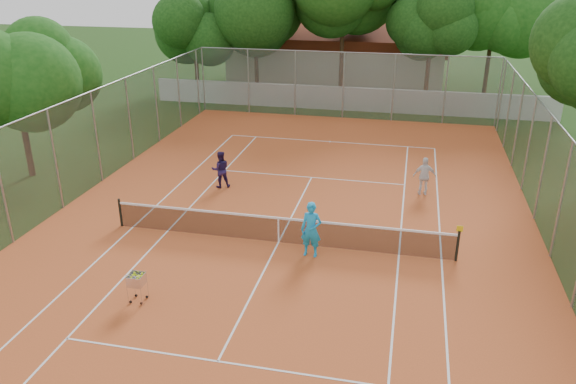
% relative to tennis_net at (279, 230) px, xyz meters
% --- Properties ---
extents(ground, '(120.00, 120.00, 0.00)m').
position_rel_tennis_net_xyz_m(ground, '(0.00, 0.00, -0.51)').
color(ground, '#17340E').
rests_on(ground, ground).
extents(court_pad, '(18.00, 34.00, 0.02)m').
position_rel_tennis_net_xyz_m(court_pad, '(0.00, 0.00, -0.50)').
color(court_pad, '#C05425').
rests_on(court_pad, ground).
extents(court_lines, '(10.98, 23.78, 0.01)m').
position_rel_tennis_net_xyz_m(court_lines, '(0.00, 0.00, -0.49)').
color(court_lines, white).
rests_on(court_lines, court_pad).
extents(tennis_net, '(11.88, 0.10, 0.98)m').
position_rel_tennis_net_xyz_m(tennis_net, '(0.00, 0.00, 0.00)').
color(tennis_net, black).
rests_on(tennis_net, court_pad).
extents(perimeter_fence, '(18.00, 34.00, 4.00)m').
position_rel_tennis_net_xyz_m(perimeter_fence, '(0.00, 0.00, 1.49)').
color(perimeter_fence, slate).
rests_on(perimeter_fence, ground).
extents(boundary_wall, '(26.00, 0.30, 1.50)m').
position_rel_tennis_net_xyz_m(boundary_wall, '(0.00, 19.00, 0.24)').
color(boundary_wall, silver).
rests_on(boundary_wall, ground).
extents(clubhouse, '(16.40, 9.00, 4.40)m').
position_rel_tennis_net_xyz_m(clubhouse, '(-2.00, 29.00, 1.69)').
color(clubhouse, beige).
rests_on(clubhouse, ground).
extents(tropical_trees, '(29.00, 19.00, 10.00)m').
position_rel_tennis_net_xyz_m(tropical_trees, '(0.00, 22.00, 4.49)').
color(tropical_trees, '#11380E').
rests_on(tropical_trees, ground).
extents(player_near, '(0.71, 0.49, 1.88)m').
position_rel_tennis_net_xyz_m(player_near, '(1.25, -0.66, 0.45)').
color(player_near, '#1999D9').
rests_on(player_near, court_pad).
extents(player_far_left, '(0.96, 0.88, 1.60)m').
position_rel_tennis_net_xyz_m(player_far_left, '(-3.60, 4.45, 0.31)').
color(player_far_left, '#231745').
rests_on(player_far_left, court_pad).
extents(player_far_right, '(0.98, 0.49, 1.61)m').
position_rel_tennis_net_xyz_m(player_far_right, '(4.88, 5.49, 0.32)').
color(player_far_right, white).
rests_on(player_far_right, court_pad).
extents(ball_hopper, '(0.49, 0.49, 0.95)m').
position_rel_tennis_net_xyz_m(ball_hopper, '(-3.08, -4.39, -0.02)').
color(ball_hopper, silver).
rests_on(ball_hopper, court_pad).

